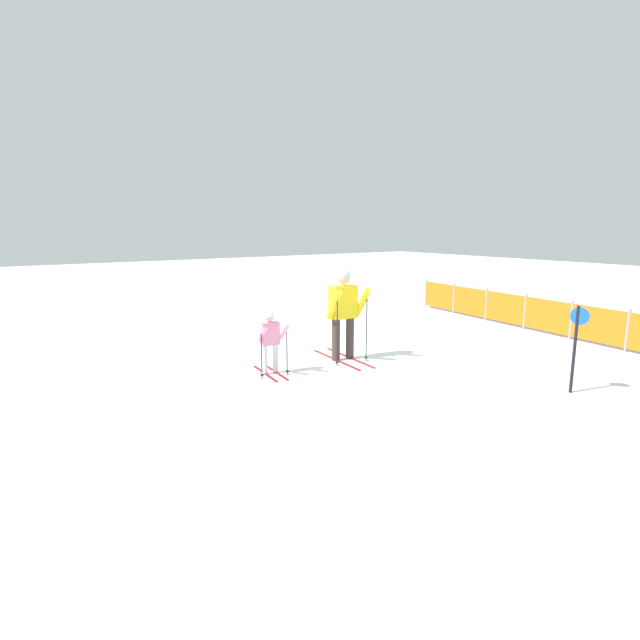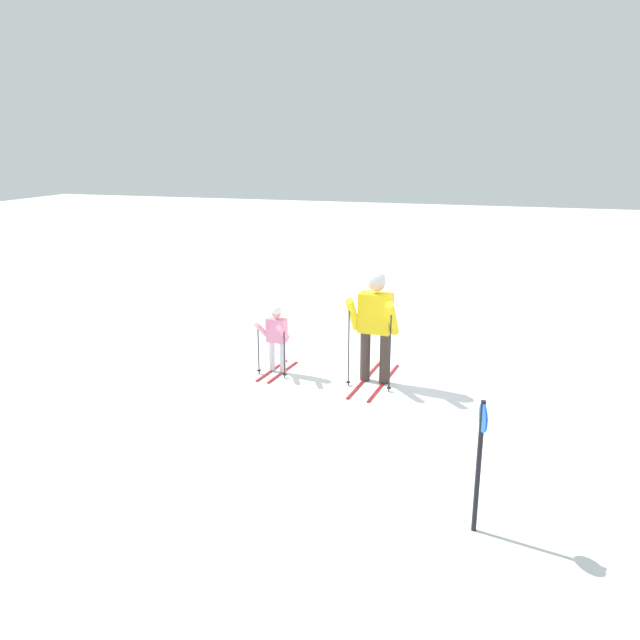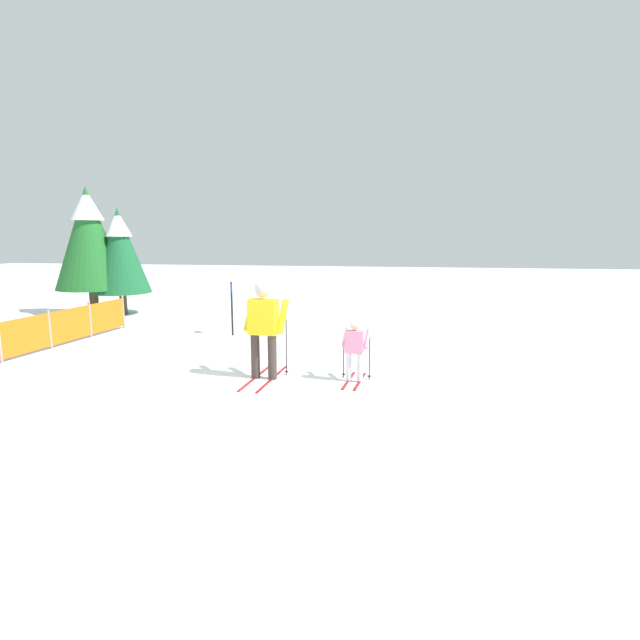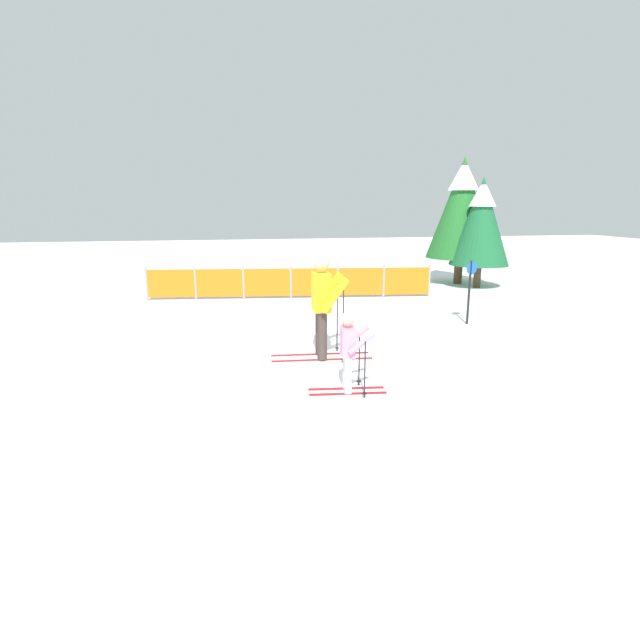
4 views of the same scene
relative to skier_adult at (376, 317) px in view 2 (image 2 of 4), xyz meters
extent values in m
plane|color=white|center=(-0.22, 0.00, -1.09)|extent=(60.00, 60.00, 0.00)
cube|color=maroon|center=(-0.01, 0.16, -1.08)|extent=(1.72, 0.19, 0.02)
cube|color=maroon|center=(-0.03, -0.16, -1.08)|extent=(1.72, 0.19, 0.02)
cylinder|color=#3F332D|center=(-0.01, 0.16, -0.66)|extent=(0.16, 0.16, 0.82)
cylinder|color=#3F332D|center=(-0.03, -0.16, -0.66)|extent=(0.16, 0.16, 0.82)
cube|color=yellow|center=(-0.02, 0.00, 0.07)|extent=(0.33, 0.53, 0.64)
cylinder|color=yellow|center=(0.19, 0.30, 0.06)|extent=(0.49, 0.17, 0.61)
cylinder|color=yellow|center=(0.14, -0.33, 0.06)|extent=(0.49, 0.17, 0.61)
sphere|color=#D8AD8C|center=(-0.02, 0.00, 0.55)|extent=(0.27, 0.27, 0.27)
sphere|color=silver|center=(-0.02, 0.00, 0.60)|extent=(0.29, 0.29, 0.29)
cylinder|color=black|center=(0.33, 0.31, -0.45)|extent=(0.02, 0.02, 1.27)
cylinder|color=black|center=(0.33, 0.31, -1.03)|extent=(0.07, 0.07, 0.01)
cylinder|color=black|center=(0.28, -0.36, -0.45)|extent=(0.02, 0.02, 1.27)
cylinder|color=black|center=(0.28, -0.36, -1.03)|extent=(0.07, 0.07, 0.01)
cube|color=maroon|center=(0.03, -1.56, -1.08)|extent=(1.09, 0.17, 0.02)
cube|color=maroon|center=(0.01, -1.76, -1.08)|extent=(1.09, 0.17, 0.02)
cylinder|color=silver|center=(0.03, -1.56, -0.81)|extent=(0.10, 0.10, 0.52)
cylinder|color=silver|center=(0.01, -1.76, -0.81)|extent=(0.10, 0.10, 0.52)
cube|color=pink|center=(0.02, -1.66, -0.35)|extent=(0.22, 0.34, 0.40)
cylinder|color=pink|center=(0.20, -1.48, -0.32)|extent=(0.38, 0.12, 0.32)
cylinder|color=pink|center=(0.16, -1.87, -0.32)|extent=(0.38, 0.12, 0.32)
sphere|color=#D8AD8C|center=(0.02, -1.66, -0.05)|extent=(0.17, 0.17, 0.17)
sphere|color=white|center=(0.02, -1.66, -0.02)|extent=(0.18, 0.18, 0.18)
cylinder|color=black|center=(0.25, -1.44, -0.69)|extent=(0.02, 0.02, 0.80)
cylinder|color=black|center=(0.25, -1.44, -1.03)|extent=(0.07, 0.07, 0.01)
cylinder|color=black|center=(0.20, -1.92, -0.69)|extent=(0.02, 0.02, 0.80)
cylinder|color=black|center=(0.20, -1.92, -1.03)|extent=(0.07, 0.07, 0.01)
cylinder|color=black|center=(3.63, 1.81, -0.39)|extent=(0.05, 0.05, 1.40)
cylinder|color=blue|center=(3.66, 1.81, 0.15)|extent=(0.27, 0.10, 0.28)
camera|label=1|loc=(7.68, -5.77, 1.54)|focal=28.00mm
camera|label=2|loc=(9.27, 1.92, 2.66)|focal=35.00mm
camera|label=3|loc=(-8.65, -2.32, 1.59)|focal=28.00mm
camera|label=4|loc=(-1.63, -8.10, 1.50)|focal=28.00mm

